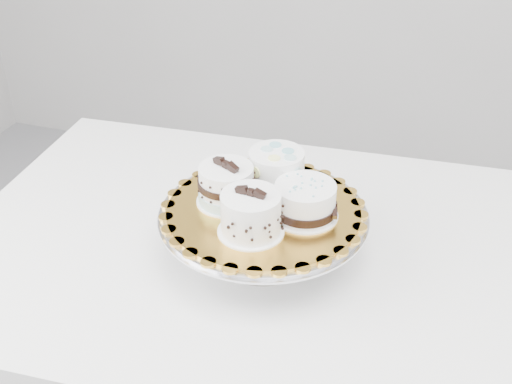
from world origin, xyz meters
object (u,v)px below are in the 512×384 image
(table, at_px, (270,280))
(cake_ribbon, at_px, (305,202))
(cake_stand, at_px, (263,226))
(cake_dots, at_px, (276,170))
(cake_board, at_px, (263,210))
(cake_swirl, at_px, (251,215))
(cake_banded, at_px, (226,186))

(table, distance_m, cake_ribbon, 0.23)
(cake_stand, bearing_deg, cake_ribbon, 2.22)
(cake_dots, bearing_deg, cake_ribbon, -66.76)
(cake_board, xyz_separation_m, cake_dots, (0.00, 0.07, 0.04))
(cake_stand, relative_size, cake_dots, 2.81)
(cake_board, height_order, cake_ribbon, cake_ribbon)
(cake_swirl, bearing_deg, cake_dots, 97.08)
(cake_stand, bearing_deg, cake_dots, 89.44)
(cake_stand, xyz_separation_m, cake_banded, (-0.07, 0.00, 0.07))
(cake_board, bearing_deg, cake_stand, 180.00)
(cake_banded, bearing_deg, cake_dots, 72.78)
(cake_banded, relative_size, cake_ribbon, 1.02)
(cake_board, xyz_separation_m, cake_swirl, (0.00, -0.07, 0.04))
(cake_board, height_order, cake_swirl, cake_swirl)
(cake_swirl, relative_size, cake_ribbon, 0.88)
(cake_swirl, xyz_separation_m, cake_ribbon, (0.07, 0.07, -0.01))
(table, relative_size, cake_board, 3.68)
(cake_stand, height_order, cake_swirl, cake_swirl)
(cake_swirl, relative_size, cake_dots, 0.85)
(cake_swirl, height_order, cake_banded, same)
(cake_stand, bearing_deg, cake_board, 0.00)
(table, distance_m, cake_board, 0.19)
(cake_banded, bearing_deg, cake_board, 25.30)
(cake_board, distance_m, cake_banded, 0.07)
(cake_board, distance_m, cake_ribbon, 0.08)
(cake_board, bearing_deg, cake_dots, 89.44)
(cake_board, distance_m, cake_swirl, 0.08)
(cake_stand, height_order, cake_dots, cake_dots)
(cake_stand, bearing_deg, cake_banded, 178.72)
(cake_stand, bearing_deg, table, 86.57)
(cake_stand, relative_size, cake_board, 1.09)
(cake_swirl, bearing_deg, table, 96.21)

